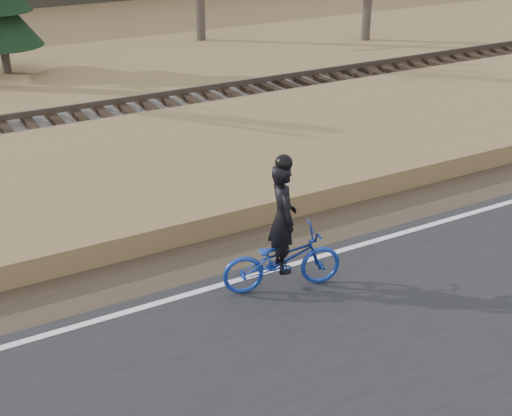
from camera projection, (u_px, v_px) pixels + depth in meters
ground at (390, 246)px, 12.53m from camera, size 120.00×120.00×0.00m
road at (498, 314)px, 10.55m from camera, size 120.00×6.00×0.06m
edge_line at (383, 239)px, 12.66m from camera, size 120.00×0.12×0.01m
shoulder at (349, 219)px, 13.47m from camera, size 120.00×1.60×0.04m
embankment at (269, 159)px, 15.75m from camera, size 120.00×5.00×0.44m
ballast at (197, 114)px, 18.75m from camera, size 120.00×3.00×0.45m
railroad at (196, 103)px, 18.62m from camera, size 120.00×2.40×0.29m
cyclist at (282, 248)px, 10.88m from camera, size 1.99×1.11×2.22m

